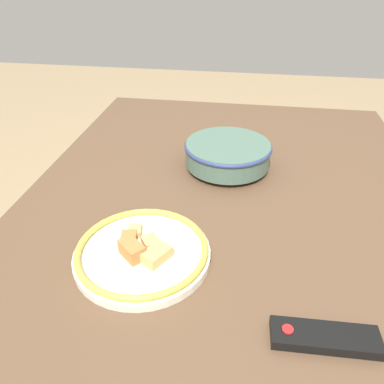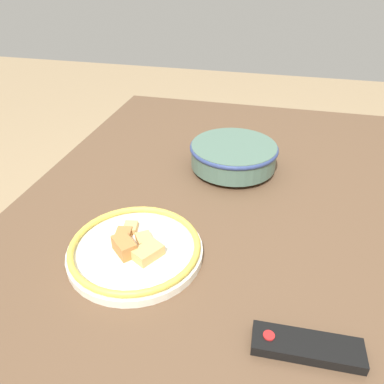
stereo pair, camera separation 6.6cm
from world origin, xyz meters
TOP-DOWN VIEW (x-y plane):
  - ground_plane at (0.00, 0.00)m, footprint 8.00×8.00m
  - dining_table at (0.00, 0.00)m, footprint 1.46×1.09m
  - noodle_bowl at (-0.17, -0.02)m, footprint 0.26×0.26m
  - food_plate at (0.25, -0.16)m, footprint 0.29×0.29m
  - tv_remote at (0.40, 0.19)m, footprint 0.06×0.18m

SIDE VIEW (x-z plane):
  - ground_plane at x=0.00m, z-range 0.00..0.00m
  - dining_table at x=0.00m, z-range 0.31..1.07m
  - tv_remote at x=0.40m, z-range 0.76..0.79m
  - food_plate at x=0.25m, z-range 0.76..0.81m
  - noodle_bowl at x=-0.17m, z-range 0.77..0.85m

